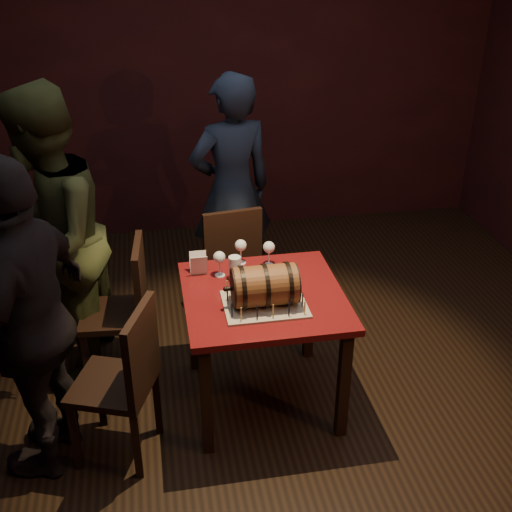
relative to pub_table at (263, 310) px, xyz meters
name	(u,v)px	position (x,y,z in m)	size (l,w,h in m)	color
room_shell	(267,184)	(0.02, 0.03, 0.76)	(5.04, 5.04, 2.80)	black
pub_table	(263,310)	(0.00, 0.00, 0.00)	(0.90, 0.90, 0.75)	#4F0D10
cake_board	(265,304)	(-0.02, -0.12, 0.12)	(0.45, 0.35, 0.01)	#A89C88
barrel_cake	(265,286)	(-0.02, -0.12, 0.23)	(0.41, 0.24, 0.24)	brown
birthday_candles	(265,297)	(-0.02, -0.12, 0.16)	(0.40, 0.30, 0.09)	#D9D382
wine_glass_left	(219,258)	(-0.22, 0.25, 0.23)	(0.07, 0.07, 0.16)	silver
wine_glass_mid	(241,246)	(-0.07, 0.37, 0.23)	(0.07, 0.07, 0.16)	silver
wine_glass_right	(269,248)	(0.09, 0.32, 0.23)	(0.07, 0.07, 0.16)	silver
pint_of_ale	(235,269)	(-0.13, 0.18, 0.18)	(0.07, 0.07, 0.15)	silver
menu_card	(199,264)	(-0.34, 0.29, 0.17)	(0.10, 0.05, 0.13)	white
chair_back	(229,259)	(-0.08, 0.86, -0.12)	(0.45, 0.45, 0.93)	black
chair_left_rear	(126,304)	(-0.79, 0.39, -0.12)	(0.43, 0.43, 0.93)	black
chair_left_front	(126,376)	(-0.78, -0.31, -0.12)	(0.52, 0.52, 0.93)	black
person_back	(232,191)	(0.01, 1.28, 0.22)	(0.63, 0.41, 1.72)	#1B2436
person_left_rear	(50,241)	(-1.19, 0.52, 0.29)	(0.90, 0.70, 1.86)	#373D1E
person_left_front	(32,322)	(-1.21, -0.26, 0.23)	(1.02, 0.42, 1.73)	black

